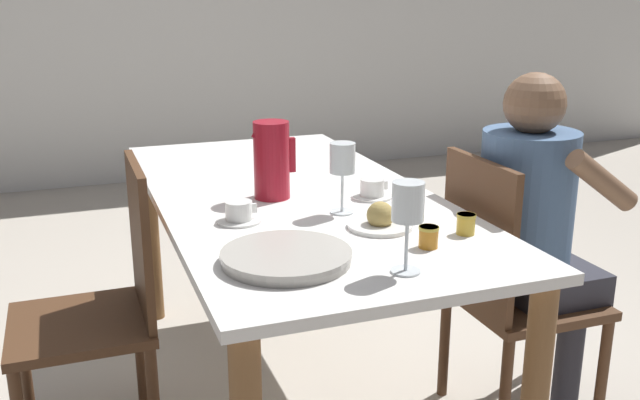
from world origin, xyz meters
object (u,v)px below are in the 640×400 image
at_px(wine_glass_water, 342,161).
at_px(jam_jar_red, 466,223).
at_px(red_pitcher, 272,160).
at_px(chair_opposite, 104,303).
at_px(teacup_near_person, 239,213).
at_px(chair_person_side, 507,287).
at_px(bread_plate, 380,220).
at_px(person_seated, 534,222).
at_px(wine_glass_juice, 408,207).
at_px(serving_tray, 286,257).
at_px(jam_jar_amber, 429,236).
at_px(teacup_across, 372,190).

height_order(wine_glass_water, jam_jar_red, wine_glass_water).
relative_size(red_pitcher, jam_jar_red, 4.32).
xyz_separation_m(chair_opposite, teacup_near_person, (0.38, -0.21, 0.31)).
xyz_separation_m(red_pitcher, wine_glass_water, (0.15, -0.23, 0.03)).
xyz_separation_m(teacup_near_person, jam_jar_red, (0.55, -0.32, 0.01)).
relative_size(chair_person_side, bread_plate, 4.95).
xyz_separation_m(person_seated, teacup_near_person, (-0.94, 0.10, 0.10)).
distance_m(wine_glass_juice, serving_tray, 0.32).
height_order(red_pitcher, jam_jar_amber, red_pitcher).
distance_m(chair_person_side, serving_tray, 0.91).
xyz_separation_m(wine_glass_juice, jam_jar_amber, (0.13, 0.13, -0.13)).
distance_m(person_seated, jam_jar_amber, 0.61).
bearing_deg(red_pitcher, jam_jar_red, -52.87).
height_order(chair_opposite, serving_tray, chair_opposite).
relative_size(teacup_near_person, serving_tray, 0.41).
height_order(person_seated, wine_glass_water, person_seated).
bearing_deg(chair_person_side, red_pitcher, -114.17).
bearing_deg(chair_opposite, red_pitcher, -90.28).
relative_size(red_pitcher, jam_jar_amber, 4.32).
distance_m(chair_person_side, jam_jar_red, 0.48).
distance_m(chair_opposite, person_seated, 1.38).
bearing_deg(chair_person_side, teacup_across, -117.16).
bearing_deg(wine_glass_water, serving_tray, -130.03).
relative_size(red_pitcher, serving_tray, 0.76).
bearing_deg(jam_jar_red, teacup_near_person, 150.31).
bearing_deg(red_pitcher, wine_glass_water, -56.55).
relative_size(chair_person_side, person_seated, 0.78).
distance_m(person_seated, wine_glass_water, 0.68).
distance_m(wine_glass_juice, teacup_across, 0.64).
bearing_deg(wine_glass_juice, bread_plate, 75.89).
bearing_deg(bread_plate, person_seated, 8.70).
relative_size(person_seated, red_pitcher, 4.73).
height_order(person_seated, wine_glass_juice, person_seated).
relative_size(chair_person_side, chair_opposite, 1.00).
distance_m(wine_glass_water, jam_jar_amber, 0.39).
bearing_deg(teacup_near_person, chair_person_side, -7.10).
relative_size(wine_glass_water, jam_jar_amber, 3.74).
bearing_deg(bread_plate, chair_opposite, 151.91).
bearing_deg(serving_tray, jam_jar_red, 3.95).
distance_m(wine_glass_juice, teacup_near_person, 0.59).
xyz_separation_m(chair_opposite, jam_jar_amber, (0.79, -0.58, 0.32)).
xyz_separation_m(serving_tray, jam_jar_red, (0.52, 0.04, 0.02)).
bearing_deg(teacup_near_person, jam_jar_amber, -42.53).
relative_size(bread_plate, jam_jar_amber, 3.23).
relative_size(teacup_near_person, bread_plate, 0.71).
height_order(person_seated, jam_jar_red, person_seated).
height_order(wine_glass_juice, bread_plate, wine_glass_juice).
distance_m(serving_tray, jam_jar_amber, 0.38).
bearing_deg(wine_glass_juice, wine_glass_water, 86.31).
xyz_separation_m(chair_opposite, person_seated, (1.33, -0.31, 0.21)).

